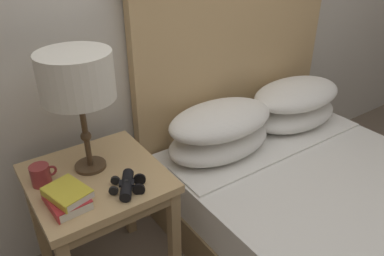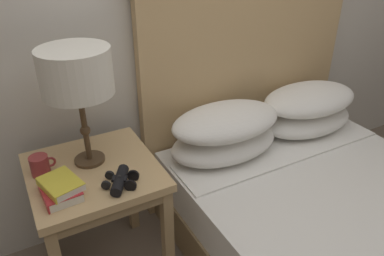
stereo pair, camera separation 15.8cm
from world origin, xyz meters
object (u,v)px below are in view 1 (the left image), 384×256
object	(u,v)px
table_lamp	(77,79)
book_on_nightstand	(66,200)
book_stacked_on_top	(67,193)
binoculars_pair	(127,185)
coffee_mug	(41,175)
bed	(330,206)
nightstand	(98,192)

from	to	relation	value
table_lamp	book_on_nightstand	world-z (taller)	table_lamp
book_stacked_on_top	binoculars_pair	distance (m)	0.22
binoculars_pair	coffee_mug	bearing A→B (deg)	139.40
bed	coffee_mug	xyz separation A→B (m)	(-1.19, 0.53, 0.37)
nightstand	coffee_mug	bearing A→B (deg)	162.73
book_on_nightstand	book_stacked_on_top	bearing A→B (deg)	-20.57
table_lamp	book_on_nightstand	size ratio (longest dim) A/B	2.76
book_on_nightstand	book_stacked_on_top	xyz separation A→B (m)	(0.01, -0.00, 0.03)
bed	binoculars_pair	bearing A→B (deg)	161.94
nightstand	table_lamp	bearing A→B (deg)	85.21
nightstand	coffee_mug	distance (m)	0.24
book_on_nightstand	book_stacked_on_top	world-z (taller)	book_stacked_on_top
book_stacked_on_top	binoculars_pair	bearing A→B (deg)	-11.88
book_on_nightstand	coffee_mug	world-z (taller)	coffee_mug
nightstand	coffee_mug	world-z (taller)	coffee_mug
binoculars_pair	nightstand	bearing A→B (deg)	112.25
table_lamp	coffee_mug	world-z (taller)	table_lamp
nightstand	bed	size ratio (longest dim) A/B	0.33
nightstand	book_on_nightstand	distance (m)	0.22
bed	table_lamp	xyz separation A→B (m)	(-0.99, 0.53, 0.72)
binoculars_pair	coffee_mug	world-z (taller)	coffee_mug
book_stacked_on_top	coffee_mug	size ratio (longest dim) A/B	1.83
nightstand	book_stacked_on_top	size ratio (longest dim) A/B	3.29
nightstand	binoculars_pair	xyz separation A→B (m)	(0.07, -0.16, 0.11)
coffee_mug	book_on_nightstand	bearing A→B (deg)	-77.72
nightstand	bed	distance (m)	1.13
nightstand	table_lamp	world-z (taller)	table_lamp
nightstand	binoculars_pair	size ratio (longest dim) A/B	3.88
binoculars_pair	book_on_nightstand	bearing A→B (deg)	167.85
table_lamp	nightstand	bearing A→B (deg)	-94.79
book_on_nightstand	binoculars_pair	world-z (taller)	binoculars_pair
nightstand	binoculars_pair	world-z (taller)	binoculars_pair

